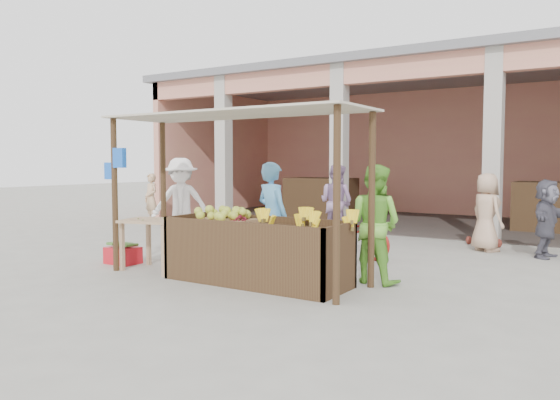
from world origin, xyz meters
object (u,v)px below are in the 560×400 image
Objects in this scene: red_crate at (123,255)px; vendor_green at (374,221)px; side_table at (156,228)px; fruit_stall at (257,255)px; motorcycle at (351,232)px; vendor_blue at (272,213)px.

vendor_green reaches higher than red_crate.
side_table is 0.64× the size of vendor_green.
fruit_stall reaches higher than red_crate.
fruit_stall is 1.85m from side_table.
motorcycle is (2.95, 2.59, 0.31)m from red_crate.
vendor_green is 1.02× the size of motorcycle.
vendor_blue is at bearing 18.15° from red_crate.
motorcycle is (0.23, 2.60, 0.05)m from fruit_stall.
motorcycle is at bearing -87.64° from vendor_blue.
side_table is at bearing 48.47° from vendor_blue.
side_table is (-1.83, -0.12, 0.26)m from fruit_stall.
vendor_green is (1.37, 0.91, 0.47)m from fruit_stall.
fruit_stall is at bearing -0.08° from red_crate.
vendor_green is (3.19, 1.02, 0.21)m from side_table.
vendor_blue is (-0.26, 0.81, 0.50)m from fruit_stall.
side_table is at bearing 155.42° from motorcycle.
motorcycle is (2.06, 2.72, -0.21)m from side_table.
vendor_blue reaches higher than side_table.
motorcycle is at bearing 84.88° from fruit_stall.
vendor_blue reaches higher than vendor_green.
red_crate is at bearing 157.89° from side_table.
vendor_green is 2.08m from motorcycle.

